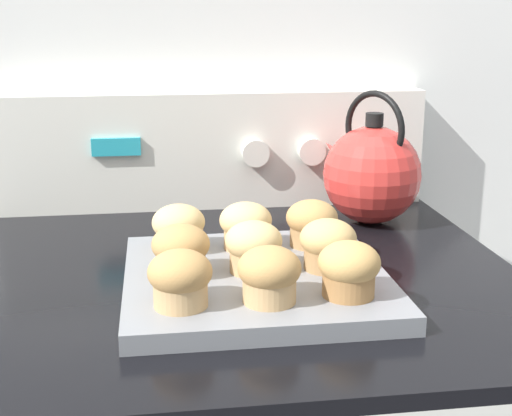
# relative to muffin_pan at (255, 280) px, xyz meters

# --- Properties ---
(wall_back) EXTENTS (8.00, 0.05, 2.40)m
(wall_back) POSITION_rel_muffin_pan_xyz_m (-0.02, 0.43, 0.28)
(wall_back) COLOR silver
(wall_back) RESTS_ON ground_plane
(control_panel) EXTENTS (0.71, 0.07, 0.19)m
(control_panel) POSITION_rel_muffin_pan_xyz_m (-0.01, 0.38, 0.08)
(control_panel) COLOR silver
(control_panel) RESTS_ON stove_range
(muffin_pan) EXTENTS (0.31, 0.31, 0.02)m
(muffin_pan) POSITION_rel_muffin_pan_xyz_m (0.00, 0.00, 0.00)
(muffin_pan) COLOR slate
(muffin_pan) RESTS_ON stove_range
(muffin_r0_c0) EXTENTS (0.07, 0.07, 0.06)m
(muffin_r0_c0) POSITION_rel_muffin_pan_xyz_m (-0.09, -0.09, 0.04)
(muffin_r0_c0) COLOR tan
(muffin_r0_c0) RESTS_ON muffin_pan
(muffin_r0_c1) EXTENTS (0.07, 0.07, 0.06)m
(muffin_r0_c1) POSITION_rel_muffin_pan_xyz_m (0.00, -0.09, 0.04)
(muffin_r0_c1) COLOR tan
(muffin_r0_c1) RESTS_ON muffin_pan
(muffin_r0_c2) EXTENTS (0.07, 0.07, 0.06)m
(muffin_r0_c2) POSITION_rel_muffin_pan_xyz_m (0.09, -0.09, 0.04)
(muffin_r0_c2) COLOR olive
(muffin_r0_c2) RESTS_ON muffin_pan
(muffin_r1_c0) EXTENTS (0.07, 0.07, 0.06)m
(muffin_r1_c0) POSITION_rel_muffin_pan_xyz_m (-0.09, 0.00, 0.04)
(muffin_r1_c0) COLOR olive
(muffin_r1_c0) RESTS_ON muffin_pan
(muffin_r1_c1) EXTENTS (0.07, 0.07, 0.06)m
(muffin_r1_c1) POSITION_rel_muffin_pan_xyz_m (-0.00, 0.00, 0.04)
(muffin_r1_c1) COLOR tan
(muffin_r1_c1) RESTS_ON muffin_pan
(muffin_r1_c2) EXTENTS (0.07, 0.07, 0.06)m
(muffin_r1_c2) POSITION_rel_muffin_pan_xyz_m (0.09, -0.00, 0.04)
(muffin_r1_c2) COLOR #A37A4C
(muffin_r1_c2) RESTS_ON muffin_pan
(muffin_r2_c0) EXTENTS (0.07, 0.07, 0.06)m
(muffin_r2_c0) POSITION_rel_muffin_pan_xyz_m (-0.09, 0.09, 0.04)
(muffin_r2_c0) COLOR tan
(muffin_r2_c0) RESTS_ON muffin_pan
(muffin_r2_c1) EXTENTS (0.07, 0.07, 0.06)m
(muffin_r2_c1) POSITION_rel_muffin_pan_xyz_m (-0.00, 0.09, 0.04)
(muffin_r2_c1) COLOR tan
(muffin_r2_c1) RESTS_ON muffin_pan
(muffin_r2_c2) EXTENTS (0.07, 0.07, 0.06)m
(muffin_r2_c2) POSITION_rel_muffin_pan_xyz_m (0.09, 0.09, 0.04)
(muffin_r2_c2) COLOR #A37A4C
(muffin_r2_c2) RESTS_ON muffin_pan
(tea_kettle) EXTENTS (0.15, 0.18, 0.21)m
(tea_kettle) POSITION_rel_muffin_pan_xyz_m (0.22, 0.25, 0.07)
(tea_kettle) COLOR red
(tea_kettle) RESTS_ON stove_range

